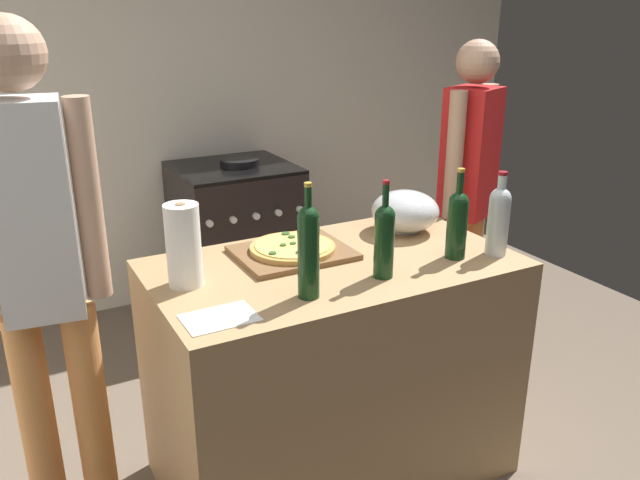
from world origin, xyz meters
The scene contains 15 objects.
ground_plane centered at (0.00, 1.28, -0.01)m, with size 4.68×3.17×0.02m, color #6B5B4C.
kitchen_wall_rear centered at (0.00, 2.62, 1.30)m, with size 4.68×0.10×2.60m, color silver.
counter centered at (-0.10, 0.68, 0.44)m, with size 1.27×0.72×0.88m, color tan.
cutting_board centered at (-0.20, 0.80, 0.89)m, with size 0.40×0.32×0.02m, color brown.
pizza centered at (-0.20, 0.80, 0.91)m, with size 0.31×0.31×0.03m.
mixing_bowl centered at (0.31, 0.83, 0.96)m, with size 0.27×0.27×0.16m.
paper_towel_roll centered at (-0.61, 0.73, 1.02)m, with size 0.11×0.11×0.27m.
wine_bottle_clear centered at (0.30, 0.51, 1.02)m, with size 0.07×0.07×0.33m.
wine_bottle_amber centered at (-0.31, 0.46, 1.04)m, with size 0.07×0.07×0.36m.
wine_bottle_dark centered at (0.45, 0.47, 1.02)m, with size 0.08×0.08×0.31m.
wine_bottle_green centered at (-0.02, 0.49, 1.02)m, with size 0.07×0.07×0.33m.
recipe_sheet centered at (-0.60, 0.45, 0.88)m, with size 0.21×0.15×0.00m, color white.
stove centered at (0.12, 2.22, 0.44)m, with size 0.65×0.63×0.92m.
person_in_stripes centered at (-1.03, 0.80, 0.99)m, with size 0.39×0.23×1.71m.
person_in_red centered at (0.86, 1.10, 0.92)m, with size 0.37×0.27×1.59m.
Camera 1 is at (-1.13, -1.14, 1.72)m, focal length 36.14 mm.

